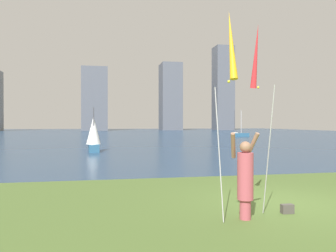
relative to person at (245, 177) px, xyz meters
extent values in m
cube|color=navy|center=(1.70, 63.55, -1.02)|extent=(120.00, 115.31, 0.12)
cube|color=#263316|center=(1.70, 5.90, -0.99)|extent=(120.00, 0.70, 0.02)
cylinder|color=#B24C59|center=(0.00, -0.01, -0.74)|extent=(0.25, 0.25, 0.44)
cylinder|color=#B24C59|center=(0.00, -0.01, 0.01)|extent=(0.36, 0.36, 1.06)
sphere|color=#936B51|center=(0.00, -0.01, 0.67)|extent=(0.26, 0.26, 0.26)
cylinder|color=#936B51|center=(-0.23, 0.14, 0.69)|extent=(0.26, 0.41, 0.61)
cylinder|color=#936B51|center=(0.23, 0.14, 0.69)|extent=(0.26, 0.41, 0.61)
cylinder|color=#B2B2B7|center=(-0.60, 0.05, 0.55)|extent=(0.02, 0.60, 2.97)
cone|color=yellow|center=(-0.60, -0.66, 2.79)|extent=(0.16, 0.44, 1.47)
sphere|color=yellow|center=(-0.60, -0.52, 2.06)|extent=(0.06, 0.06, 0.06)
cylinder|color=#B2B2B7|center=(0.60, 0.05, 0.56)|extent=(0.02, 0.56, 3.00)
cone|color=red|center=(0.60, 0.73, 2.87)|extent=(0.16, 0.44, 1.59)
sphere|color=yellow|center=(0.60, 0.59, 2.08)|extent=(0.06, 0.06, 0.06)
cube|color=#4C4742|center=(1.19, 0.26, -0.85)|extent=(0.29, 0.15, 0.22)
cube|color=#2D6084|center=(18.69, 43.49, -0.69)|extent=(2.70, 0.68, 0.55)
cylinder|color=silver|center=(18.69, 43.49, 1.42)|extent=(0.08, 0.08, 3.66)
cube|color=#2D6084|center=(-3.90, 18.85, -0.68)|extent=(0.91, 2.24, 0.56)
cylinder|color=#47474C|center=(-3.90, 18.85, 1.01)|extent=(0.07, 0.07, 2.82)
cone|color=white|center=(-3.92, 19.01, 0.67)|extent=(1.18, 1.18, 2.13)
cube|color=white|center=(21.41, 52.93, -0.76)|extent=(1.47, 3.03, 0.40)
cylinder|color=#47474C|center=(21.41, 52.93, 1.54)|extent=(0.09, 0.09, 4.20)
cube|color=#565B66|center=(-5.78, 92.19, 8.26)|extent=(7.42, 5.52, 18.45)
cube|color=#565B66|center=(17.08, 93.76, 9.29)|extent=(6.17, 7.70, 20.51)
cube|color=#565B66|center=(33.79, 92.55, 12.15)|extent=(5.69, 5.73, 26.23)
camera|label=1|loc=(-3.12, -7.01, 1.20)|focal=35.53mm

